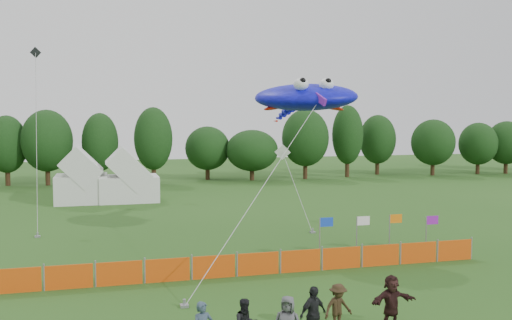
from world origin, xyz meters
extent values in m
cylinder|color=#382314|center=(-15.73, 46.21, 1.19)|extent=(0.50, 0.50, 2.38)
ellipsoid|color=black|center=(-15.73, 46.21, 4.30)|extent=(4.09, 4.09, 5.35)
cylinder|color=#382314|center=(-11.75, 45.39, 1.29)|extent=(0.50, 0.50, 2.57)
ellipsoid|color=black|center=(-11.75, 45.39, 4.64)|extent=(5.20, 5.20, 5.79)
cylinder|color=#382314|center=(-6.44, 45.32, 1.23)|extent=(0.50, 0.50, 2.46)
ellipsoid|color=black|center=(-6.44, 45.32, 4.45)|extent=(3.78, 3.78, 5.55)
cylinder|color=#382314|center=(-0.99, 43.92, 1.33)|extent=(0.50, 0.50, 2.66)
ellipsoid|color=black|center=(-0.99, 43.92, 4.81)|extent=(4.05, 4.05, 5.99)
cylinder|color=#382314|center=(5.28, 46.53, 0.99)|extent=(0.50, 0.50, 1.98)
ellipsoid|color=black|center=(5.28, 46.53, 3.58)|extent=(5.06, 5.06, 4.46)
cylinder|color=#382314|center=(9.99, 44.56, 0.93)|extent=(0.50, 0.50, 1.86)
ellipsoid|color=black|center=(9.99, 44.56, 3.35)|extent=(5.86, 5.86, 4.18)
cylinder|color=#382314|center=(16.28, 44.38, 1.31)|extent=(0.50, 0.50, 2.62)
ellipsoid|color=black|center=(16.28, 44.38, 4.73)|extent=(5.41, 5.41, 5.89)
cylinder|color=#382314|center=(21.78, 44.99, 1.39)|extent=(0.50, 0.50, 2.78)
ellipsoid|color=black|center=(21.78, 44.99, 5.02)|extent=(3.67, 3.67, 6.26)
cylinder|color=#382314|center=(26.67, 46.88, 1.21)|extent=(0.50, 0.50, 2.42)
ellipsoid|color=black|center=(26.67, 46.88, 4.36)|extent=(4.46, 4.46, 5.44)
cylinder|color=#382314|center=(32.69, 44.13, 1.12)|extent=(0.50, 0.50, 2.24)
ellipsoid|color=black|center=(32.69, 44.13, 4.04)|extent=(5.26, 5.26, 5.03)
cylinder|color=#382314|center=(39.09, 44.15, 1.05)|extent=(0.50, 0.50, 2.10)
ellipsoid|color=black|center=(39.09, 44.15, 3.80)|extent=(4.74, 4.74, 4.73)
cylinder|color=#382314|center=(42.84, 43.69, 1.08)|extent=(0.50, 0.50, 2.16)
ellipsoid|color=black|center=(42.84, 43.69, 3.91)|extent=(4.88, 4.88, 4.87)
cube|color=silver|center=(-7.95, 31.91, 1.14)|extent=(4.15, 4.15, 2.28)
cube|color=silver|center=(-4.14, 31.64, 1.06)|extent=(4.83, 3.86, 2.12)
cube|color=#CE460B|center=(-9.66, 6.91, 0.50)|extent=(1.90, 0.06, 1.00)
cube|color=#CE460B|center=(-7.66, 6.91, 0.50)|extent=(1.90, 0.06, 1.00)
cube|color=#CE460B|center=(-5.66, 6.91, 0.50)|extent=(1.90, 0.06, 1.00)
cube|color=#CE460B|center=(-3.66, 6.91, 0.50)|extent=(1.90, 0.06, 1.00)
cube|color=#CE460B|center=(-1.66, 6.91, 0.50)|extent=(1.90, 0.06, 1.00)
cube|color=#CE460B|center=(0.34, 6.91, 0.50)|extent=(1.90, 0.06, 1.00)
cube|color=#CE460B|center=(2.34, 6.91, 0.50)|extent=(1.90, 0.06, 1.00)
cube|color=#CE460B|center=(4.34, 6.91, 0.50)|extent=(1.90, 0.06, 1.00)
cube|color=#CE460B|center=(6.34, 6.91, 0.50)|extent=(1.90, 0.06, 1.00)
cube|color=#CE460B|center=(8.34, 6.91, 0.50)|extent=(1.90, 0.06, 1.00)
cube|color=#CE460B|center=(10.34, 6.91, 0.50)|extent=(1.90, 0.06, 1.00)
cylinder|color=gray|center=(4.00, 8.78, 1.04)|extent=(0.06, 0.06, 2.08)
cube|color=blue|center=(4.35, 8.78, 1.85)|extent=(0.70, 0.02, 0.45)
cylinder|color=gray|center=(6.00, 8.81, 1.02)|extent=(0.06, 0.06, 2.04)
cube|color=white|center=(6.35, 8.81, 1.82)|extent=(0.70, 0.02, 0.45)
cylinder|color=gray|center=(8.00, 9.14, 1.00)|extent=(0.06, 0.06, 2.00)
cube|color=orange|center=(8.35, 9.14, 1.77)|extent=(0.70, 0.02, 0.45)
cylinder|color=gray|center=(10.00, 8.92, 0.93)|extent=(0.06, 0.06, 1.87)
cube|color=purple|center=(10.35, 8.92, 1.64)|extent=(0.70, 0.02, 0.45)
imported|color=#2F2112|center=(1.07, -0.29, 0.80)|extent=(1.13, 0.78, 1.59)
imported|color=black|center=(-0.05, -0.93, 0.89)|extent=(1.13, 0.80, 1.78)
imported|color=black|center=(2.90, -0.46, 0.89)|extent=(1.70, 0.67, 1.79)
ellipsoid|color=#1011ED|center=(4.21, 11.48, 8.08)|extent=(6.81, 6.27, 1.92)
sphere|color=white|center=(3.53, 10.29, 8.67)|extent=(0.77, 0.77, 0.77)
sphere|color=white|center=(4.90, 10.29, 8.67)|extent=(0.77, 0.77, 0.77)
ellipsoid|color=red|center=(2.75, 11.67, 7.57)|extent=(1.61, 0.70, 0.25)
ellipsoid|color=red|center=(5.68, 11.67, 7.57)|extent=(1.61, 0.70, 0.25)
cube|color=purple|center=(4.21, 9.38, 7.89)|extent=(0.37, 0.96, 0.70)
cylinder|color=#A5A5A5|center=(0.39, 6.56, 3.89)|extent=(7.68, 6.26, 7.80)
cube|color=gray|center=(-3.43, 3.44, 0.05)|extent=(0.30, 0.30, 0.10)
cube|color=white|center=(6.35, 22.06, 4.51)|extent=(1.14, 0.32, 1.14)
cylinder|color=#A5A5A5|center=(6.17, 18.53, 2.25)|extent=(0.38, 7.07, 4.53)
cube|color=gray|center=(6.00, 15.00, 0.05)|extent=(0.30, 0.30, 0.10)
cube|color=black|center=(-10.57, 25.32, 11.50)|extent=(0.77, 0.23, 0.77)
cylinder|color=#A5A5A5|center=(-10.29, 21.66, 5.75)|extent=(0.60, 7.35, 11.51)
cube|color=gray|center=(-10.00, 18.00, 0.05)|extent=(0.30, 0.30, 0.10)
camera|label=1|loc=(-6.26, -17.09, 6.95)|focal=40.00mm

